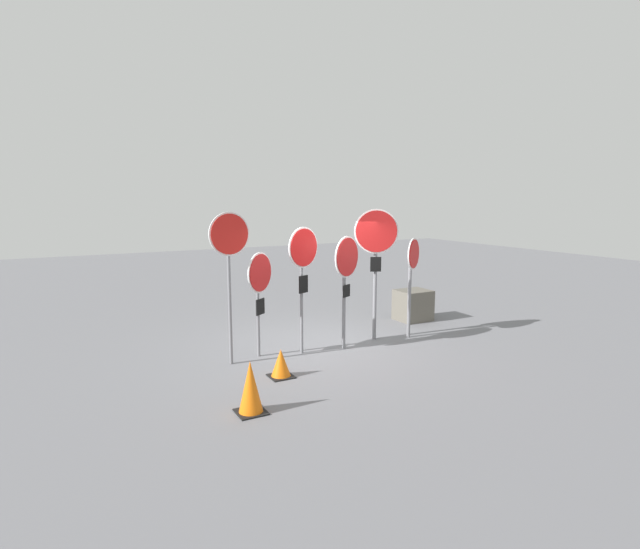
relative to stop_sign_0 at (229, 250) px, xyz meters
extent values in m
plane|color=slate|center=(1.88, 0.08, -2.07)|extent=(40.00, 40.00, 0.00)
cylinder|color=slate|center=(-0.01, 0.05, -0.78)|extent=(0.06, 0.06, 2.57)
cylinder|color=white|center=(0.00, -0.01, 0.29)|extent=(0.76, 0.13, 0.77)
cylinder|color=red|center=(0.00, -0.03, 0.29)|extent=(0.70, 0.12, 0.71)
cylinder|color=slate|center=(0.60, 0.23, -1.11)|extent=(0.06, 0.06, 1.93)
cylinder|color=white|center=(0.63, 0.18, -0.46)|extent=(0.64, 0.45, 0.76)
cylinder|color=red|center=(0.64, 0.17, -0.46)|extent=(0.59, 0.42, 0.70)
cube|color=black|center=(0.63, 0.18, -1.11)|extent=(0.23, 0.17, 0.30)
cylinder|color=slate|center=(1.39, -0.01, -0.95)|extent=(0.06, 0.06, 2.25)
cylinder|color=white|center=(1.41, -0.06, -0.01)|extent=(0.73, 0.28, 0.77)
cylinder|color=red|center=(1.42, -0.07, -0.01)|extent=(0.67, 0.26, 0.71)
cube|color=black|center=(1.41, -0.06, -0.71)|extent=(0.22, 0.10, 0.33)
cylinder|color=slate|center=(2.27, -0.12, -0.97)|extent=(0.07, 0.07, 2.20)
cylinder|color=white|center=(2.29, -0.17, -0.23)|extent=(0.74, 0.38, 0.81)
cylinder|color=red|center=(2.30, -0.19, -0.23)|extent=(0.68, 0.35, 0.75)
cube|color=black|center=(2.29, -0.17, -0.90)|extent=(0.22, 0.12, 0.24)
cylinder|color=slate|center=(3.19, 0.14, -0.80)|extent=(0.08, 0.08, 2.54)
cylinder|color=white|center=(3.16, 0.08, 0.23)|extent=(0.83, 0.43, 0.91)
cylinder|color=red|center=(3.15, 0.07, 0.23)|extent=(0.77, 0.41, 0.85)
cube|color=black|center=(3.16, 0.08, -0.46)|extent=(0.21, 0.12, 0.31)
cylinder|color=slate|center=(3.91, -0.11, -1.07)|extent=(0.07, 0.07, 2.00)
cylinder|color=white|center=(3.94, -0.16, -0.26)|extent=(0.57, 0.38, 0.66)
cylinder|color=red|center=(3.95, -0.18, -0.26)|extent=(0.52, 0.35, 0.60)
cube|color=black|center=(-0.44, -2.09, -2.06)|extent=(0.41, 0.41, 0.02)
cone|color=orange|center=(-0.44, -2.09, -1.68)|extent=(0.34, 0.34, 0.73)
cube|color=black|center=(0.51, -0.99, -2.06)|extent=(0.39, 0.39, 0.02)
cone|color=orange|center=(0.51, -0.99, -1.82)|extent=(0.33, 0.33, 0.46)
cube|color=#605B51|center=(4.97, 1.06, -1.70)|extent=(0.78, 0.69, 0.75)
camera|label=1|loc=(-2.75, -8.35, 0.91)|focal=28.00mm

